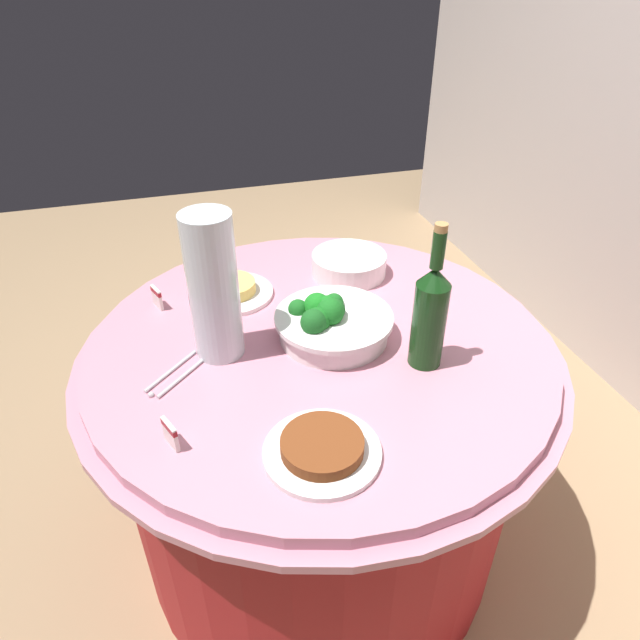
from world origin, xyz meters
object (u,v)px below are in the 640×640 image
(broccoli_bowl, at_px, (331,322))
(food_plate_noodles, at_px, (232,290))
(label_placard_rear, at_px, (157,296))
(decorative_fruit_vase, at_px, (214,291))
(wine_bottle, at_px, (430,314))
(serving_tongs, at_px, (175,375))
(label_placard_front, at_px, (170,433))
(plate_stack, at_px, (349,264))
(food_plate_stir_fry, at_px, (322,448))
(label_placard_mid, at_px, (427,296))

(broccoli_bowl, distance_m, food_plate_noodles, 0.33)
(label_placard_rear, bearing_deg, decorative_fruit_vase, 28.45)
(wine_bottle, height_order, serving_tongs, wine_bottle)
(wine_bottle, bearing_deg, label_placard_front, -80.14)
(wine_bottle, xyz_separation_m, food_plate_noodles, (-0.41, -0.37, -0.11))
(food_plate_noodles, bearing_deg, plate_stack, 94.24)
(plate_stack, xyz_separation_m, label_placard_front, (0.53, -0.53, 0.00))
(broccoli_bowl, relative_size, label_placard_rear, 5.09)
(broccoli_bowl, bearing_deg, label_placard_rear, -123.53)
(decorative_fruit_vase, bearing_deg, food_plate_stir_fry, 19.92)
(decorative_fruit_vase, distance_m, food_plate_noodles, 0.29)
(serving_tongs, bearing_deg, plate_stack, 122.70)
(broccoli_bowl, bearing_deg, serving_tongs, -83.00)
(decorative_fruit_vase, xyz_separation_m, label_placard_front, (0.27, -0.13, -0.13))
(serving_tongs, xyz_separation_m, label_placard_rear, (-0.30, -0.02, 0.03))
(broccoli_bowl, xyz_separation_m, label_placard_rear, (-0.26, -0.39, -0.01))
(food_plate_noodles, relative_size, food_plate_stir_fry, 1.00)
(label_placard_rear, bearing_deg, food_plate_noodles, 90.31)
(plate_stack, height_order, label_placard_rear, plate_stack)
(wine_bottle, distance_m, food_plate_stir_fry, 0.38)
(broccoli_bowl, bearing_deg, plate_stack, 153.20)
(food_plate_noodles, bearing_deg, label_placard_mid, 67.70)
(broccoli_bowl, distance_m, wine_bottle, 0.24)
(decorative_fruit_vase, distance_m, label_placard_rear, 0.30)
(serving_tongs, relative_size, food_plate_stir_fry, 0.66)
(food_plate_stir_fry, bearing_deg, broccoli_bowl, 160.33)
(wine_bottle, height_order, food_plate_noodles, wine_bottle)
(label_placard_mid, height_order, label_placard_rear, same)
(broccoli_bowl, xyz_separation_m, label_placard_front, (0.25, -0.39, -0.01))
(serving_tongs, height_order, label_placard_front, label_placard_front)
(plate_stack, height_order, decorative_fruit_vase, decorative_fruit_vase)
(broccoli_bowl, height_order, label_placard_front, broccoli_bowl)
(food_plate_stir_fry, bearing_deg, plate_stack, 157.05)
(plate_stack, xyz_separation_m, wine_bottle, (0.43, 0.03, 0.10))
(broccoli_bowl, distance_m, decorative_fruit_vase, 0.28)
(serving_tongs, height_order, food_plate_noodles, food_plate_noodles)
(plate_stack, relative_size, food_plate_stir_fry, 0.95)
(label_placard_front, distance_m, label_placard_rear, 0.50)
(label_placard_front, height_order, label_placard_mid, same)
(broccoli_bowl, height_order, food_plate_noodles, broccoli_bowl)
(serving_tongs, bearing_deg, food_plate_noodles, 150.37)
(food_plate_noodles, distance_m, label_placard_front, 0.54)
(broccoli_bowl, relative_size, label_placard_front, 5.09)
(food_plate_stir_fry, distance_m, label_placard_mid, 0.58)
(wine_bottle, relative_size, decorative_fruit_vase, 0.99)
(wine_bottle, distance_m, label_placard_rear, 0.70)
(wine_bottle, distance_m, label_placard_front, 0.58)
(food_plate_noodles, height_order, label_placard_mid, label_placard_mid)
(label_placard_front, bearing_deg, food_plate_stir_fry, 68.64)
(food_plate_noodles, relative_size, label_placard_rear, 4.00)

